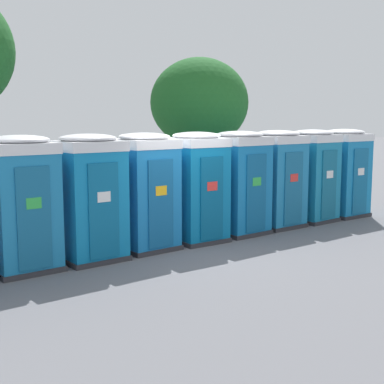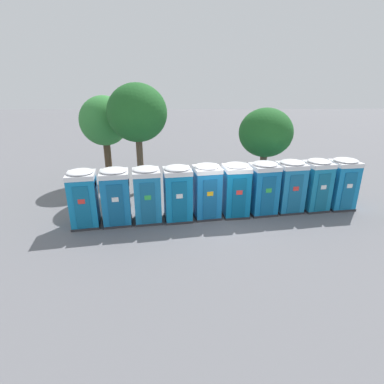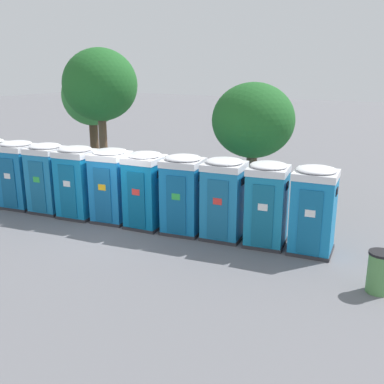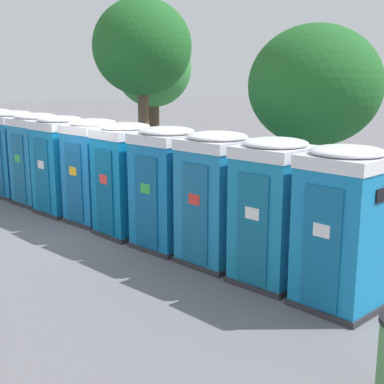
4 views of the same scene
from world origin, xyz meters
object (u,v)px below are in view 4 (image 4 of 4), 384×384
at_px(portapotty_6, 167,188).
at_px(portapotty_3, 62,165).
at_px(street_tree_2, 153,69).
at_px(portapotty_2, 38,159).
at_px(portapotty_9, 343,227).
at_px(portapotty_8, 273,211).
at_px(street_tree_1, 315,87).
at_px(portapotty_5, 126,179).
at_px(street_tree_0, 142,48).
at_px(portapotty_1, 15,153).
at_px(portapotty_4, 94,171).
at_px(portapotty_7, 216,198).

bearing_deg(portapotty_6, portapotty_3, -171.39).
bearing_deg(street_tree_2, portapotty_3, -51.86).
height_order(portapotty_2, portapotty_9, same).
distance_m(portapotty_8, street_tree_1, 4.09).
height_order(portapotty_5, street_tree_0, street_tree_0).
bearing_deg(portapotty_2, portapotty_3, 5.75).
bearing_deg(portapotty_2, portapotty_6, 7.90).
distance_m(portapotty_1, street_tree_1, 8.95).
height_order(portapotty_4, portapotty_6, same).
xyz_separation_m(portapotty_3, portapotty_7, (5.36, 0.84, -0.00)).
bearing_deg(portapotty_2, portapotty_9, 7.81).
bearing_deg(portapotty_4, street_tree_1, 46.98).
bearing_deg(portapotty_8, portapotty_5, -171.39).
xyz_separation_m(portapotty_1, street_tree_1, (7.55, 4.37, 2.01)).
distance_m(portapotty_2, street_tree_0, 5.09).
xyz_separation_m(portapotty_4, street_tree_2, (-5.75, 5.36, 2.48)).
bearing_deg(street_tree_0, street_tree_1, 1.88).
relative_size(street_tree_1, street_tree_2, 0.89).
xyz_separation_m(portapotty_3, street_tree_1, (4.86, 4.04, 2.01)).
bearing_deg(street_tree_2, portapotty_2, -61.98).
xyz_separation_m(portapotty_6, street_tree_1, (0.83, 3.43, 2.01)).
distance_m(portapotty_2, portapotty_8, 8.14).
relative_size(portapotty_1, portapotty_2, 1.00).
relative_size(portapotty_2, street_tree_0, 0.43).
xyz_separation_m(portapotty_4, portapotty_8, (5.38, 0.73, 0.00)).
bearing_deg(portapotty_2, street_tree_1, 33.94).
height_order(portapotty_6, portapotty_9, same).
xyz_separation_m(portapotty_7, portapotty_9, (2.70, 0.32, 0.00)).
bearing_deg(portapotty_8, street_tree_0, 162.43).
bearing_deg(street_tree_1, portapotty_1, -149.96).
distance_m(portapotty_2, portapotty_3, 1.36).
distance_m(portapotty_7, portapotty_9, 2.71).
height_order(portapotty_2, portapotty_6, same).
bearing_deg(portapotty_2, portapotty_4, 8.51).
relative_size(portapotty_5, portapotty_9, 1.00).
height_order(portapotty_2, portapotty_8, same).
distance_m(portapotty_9, street_tree_0, 11.01).
height_order(portapotty_1, portapotty_5, same).
bearing_deg(portapotty_2, street_tree_0, 101.68).
xyz_separation_m(portapotty_2, street_tree_2, (-3.06, 5.76, 2.48)).
height_order(portapotty_3, portapotty_7, same).
relative_size(portapotty_3, street_tree_0, 0.43).
distance_m(portapotty_4, portapotty_6, 2.71).
bearing_deg(portapotty_6, street_tree_1, 76.38).
distance_m(portapotty_3, street_tree_1, 6.63).
bearing_deg(portapotty_6, portapotty_4, -172.71).
distance_m(portapotty_5, street_tree_0, 6.70).
bearing_deg(portapotty_4, portapotty_7, 8.07).
height_order(portapotty_1, street_tree_2, street_tree_2).
bearing_deg(portapotty_4, street_tree_2, 137.02).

